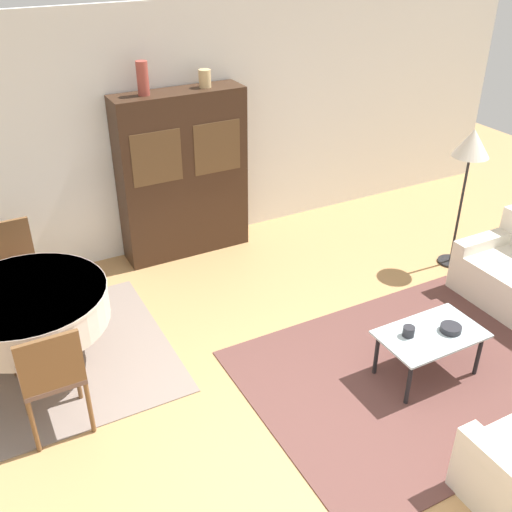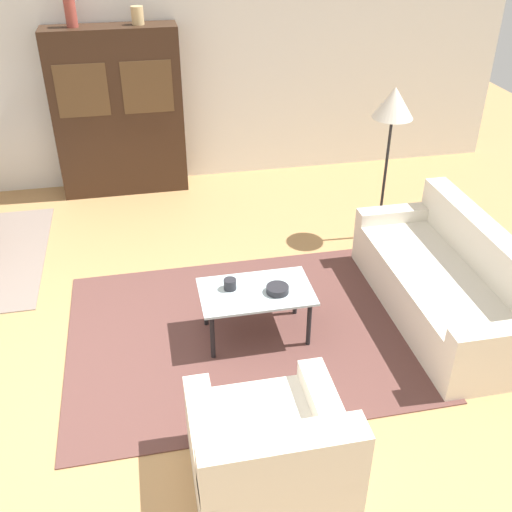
{
  "view_description": "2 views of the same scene",
  "coord_description": "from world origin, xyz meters",
  "px_view_note": "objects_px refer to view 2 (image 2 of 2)",
  "views": [
    {
      "loc": [
        -1.83,
        -2.42,
        3.44
      ],
      "look_at": [
        0.2,
        1.4,
        0.95
      ],
      "focal_mm": 42.0,
      "sensor_mm": 36.0,
      "label": 1
    },
    {
      "loc": [
        0.54,
        -3.31,
        3.1
      ],
      "look_at": [
        1.3,
        0.39,
        0.75
      ],
      "focal_mm": 42.0,
      "sensor_mm": 36.0,
      "label": 2
    }
  ],
  "objects_px": {
    "armchair": "(270,455)",
    "display_cabinet": "(119,113)",
    "vase_short": "(137,15)",
    "vase_tall": "(70,10)",
    "floor_lamp": "(393,111)",
    "cup": "(230,284)",
    "coffee_table": "(256,296)",
    "bowl": "(277,289)",
    "couch": "(449,284)"
  },
  "relations": [
    {
      "from": "armchair",
      "to": "display_cabinet",
      "type": "xyz_separation_m",
      "value": [
        -0.75,
        4.43,
        0.64
      ]
    },
    {
      "from": "vase_short",
      "to": "vase_tall",
      "type": "bearing_deg",
      "value": -180.0
    },
    {
      "from": "display_cabinet",
      "to": "vase_tall",
      "type": "height_order",
      "value": "vase_tall"
    },
    {
      "from": "armchair",
      "to": "display_cabinet",
      "type": "height_order",
      "value": "display_cabinet"
    },
    {
      "from": "floor_lamp",
      "to": "cup",
      "type": "bearing_deg",
      "value": -144.4
    },
    {
      "from": "coffee_table",
      "to": "vase_tall",
      "type": "distance_m",
      "value": 3.66
    },
    {
      "from": "floor_lamp",
      "to": "cup",
      "type": "distance_m",
      "value": 2.31
    },
    {
      "from": "coffee_table",
      "to": "armchair",
      "type": "bearing_deg",
      "value": -98.3
    },
    {
      "from": "vase_short",
      "to": "armchair",
      "type": "bearing_deg",
      "value": -84.4
    },
    {
      "from": "armchair",
      "to": "bowl",
      "type": "relative_size",
      "value": 5.1
    },
    {
      "from": "armchair",
      "to": "vase_tall",
      "type": "distance_m",
      "value": 4.88
    },
    {
      "from": "bowl",
      "to": "vase_tall",
      "type": "relative_size",
      "value": 0.52
    },
    {
      "from": "coffee_table",
      "to": "display_cabinet",
      "type": "height_order",
      "value": "display_cabinet"
    },
    {
      "from": "coffee_table",
      "to": "floor_lamp",
      "type": "height_order",
      "value": "floor_lamp"
    },
    {
      "from": "armchair",
      "to": "vase_short",
      "type": "relative_size",
      "value": 4.91
    },
    {
      "from": "cup",
      "to": "coffee_table",
      "type": "bearing_deg",
      "value": -18.35
    },
    {
      "from": "couch",
      "to": "coffee_table",
      "type": "xyz_separation_m",
      "value": [
        -1.63,
        0.02,
        0.1
      ]
    },
    {
      "from": "couch",
      "to": "vase_tall",
      "type": "distance_m",
      "value": 4.55
    },
    {
      "from": "coffee_table",
      "to": "display_cabinet",
      "type": "xyz_separation_m",
      "value": [
        -0.95,
        3.0,
        0.54
      ]
    },
    {
      "from": "armchair",
      "to": "vase_tall",
      "type": "bearing_deg",
      "value": 103.93
    },
    {
      "from": "coffee_table",
      "to": "cup",
      "type": "height_order",
      "value": "cup"
    },
    {
      "from": "coffee_table",
      "to": "cup",
      "type": "bearing_deg",
      "value": 161.65
    },
    {
      "from": "floor_lamp",
      "to": "bowl",
      "type": "relative_size",
      "value": 8.9
    },
    {
      "from": "vase_short",
      "to": "coffee_table",
      "type": "bearing_deg",
      "value": -77.91
    },
    {
      "from": "cup",
      "to": "vase_tall",
      "type": "height_order",
      "value": "vase_tall"
    },
    {
      "from": "armchair",
      "to": "floor_lamp",
      "type": "height_order",
      "value": "floor_lamp"
    },
    {
      "from": "bowl",
      "to": "vase_short",
      "type": "relative_size",
      "value": 0.96
    },
    {
      "from": "display_cabinet",
      "to": "armchair",
      "type": "bearing_deg",
      "value": -80.45
    },
    {
      "from": "floor_lamp",
      "to": "couch",
      "type": "bearing_deg",
      "value": -86.97
    },
    {
      "from": "armchair",
      "to": "coffee_table",
      "type": "bearing_deg",
      "value": 81.7
    },
    {
      "from": "couch",
      "to": "vase_short",
      "type": "height_order",
      "value": "vase_short"
    },
    {
      "from": "floor_lamp",
      "to": "vase_tall",
      "type": "relative_size",
      "value": 4.66
    },
    {
      "from": "cup",
      "to": "bowl",
      "type": "bearing_deg",
      "value": -18.49
    },
    {
      "from": "armchair",
      "to": "vase_short",
      "type": "bearing_deg",
      "value": 95.6
    },
    {
      "from": "coffee_table",
      "to": "bowl",
      "type": "distance_m",
      "value": 0.18
    },
    {
      "from": "vase_tall",
      "to": "armchair",
      "type": "bearing_deg",
      "value": -76.07
    },
    {
      "from": "armchair",
      "to": "bowl",
      "type": "bearing_deg",
      "value": 75.12
    },
    {
      "from": "bowl",
      "to": "vase_short",
      "type": "xyz_separation_m",
      "value": [
        -0.8,
        3.05,
        1.48
      ]
    },
    {
      "from": "armchair",
      "to": "cup",
      "type": "distance_m",
      "value": 1.51
    },
    {
      "from": "vase_tall",
      "to": "vase_short",
      "type": "height_order",
      "value": "vase_tall"
    },
    {
      "from": "vase_tall",
      "to": "couch",
      "type": "bearing_deg",
      "value": -45.84
    },
    {
      "from": "couch",
      "to": "display_cabinet",
      "type": "height_order",
      "value": "display_cabinet"
    },
    {
      "from": "vase_tall",
      "to": "floor_lamp",
      "type": "bearing_deg",
      "value": -30.5
    },
    {
      "from": "couch",
      "to": "floor_lamp",
      "type": "distance_m",
      "value": 1.7
    },
    {
      "from": "armchair",
      "to": "coffee_table",
      "type": "distance_m",
      "value": 1.45
    },
    {
      "from": "bowl",
      "to": "armchair",
      "type": "bearing_deg",
      "value": -104.88
    },
    {
      "from": "display_cabinet",
      "to": "vase_tall",
      "type": "relative_size",
      "value": 5.57
    },
    {
      "from": "display_cabinet",
      "to": "floor_lamp",
      "type": "xyz_separation_m",
      "value": [
        2.51,
        -1.68,
        0.4
      ]
    },
    {
      "from": "armchair",
      "to": "coffee_table",
      "type": "height_order",
      "value": "armchair"
    },
    {
      "from": "couch",
      "to": "armchair",
      "type": "xyz_separation_m",
      "value": [
        -1.83,
        -1.41,
        -0.0
      ]
    }
  ]
}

